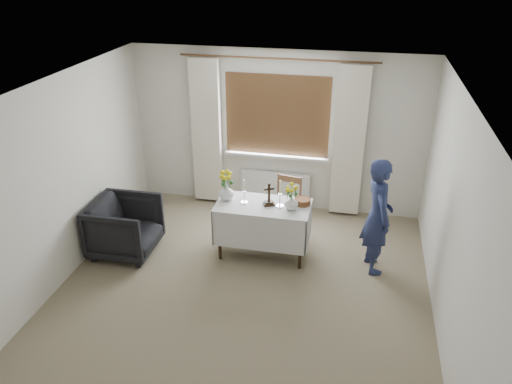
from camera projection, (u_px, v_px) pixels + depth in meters
ground at (239, 299)px, 6.00m from camera, size 5.00×5.00×0.00m
altar_table at (263, 230)px, 6.71m from camera, size 1.24×0.64×0.76m
wooden_chair at (285, 207)px, 7.18m from camera, size 0.47×0.47×0.87m
armchair at (125, 227)px, 6.76m from camera, size 0.86×0.84×0.78m
person at (378, 216)px, 6.25m from camera, size 0.51×0.64×1.54m
radiator at (275, 190)px, 7.98m from camera, size 1.10×0.10×0.60m
wooden_cross at (269, 194)px, 6.47m from camera, size 0.18×0.16×0.31m
candlestick_left at (244, 191)px, 6.52m from camera, size 0.11×0.11×0.33m
candlestick_right at (280, 193)px, 6.42m from camera, size 0.14×0.14×0.37m
flower_vase_left at (227, 192)px, 6.64m from camera, size 0.24×0.24×0.21m
flower_vase_right at (291, 203)px, 6.39m from camera, size 0.23×0.23×0.19m
wicker_basket at (303, 201)px, 6.54m from camera, size 0.21×0.21×0.08m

